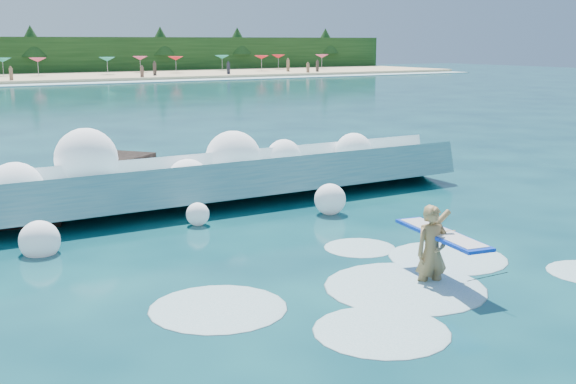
# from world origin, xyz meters

# --- Properties ---
(ground) EXTENTS (200.00, 200.00, 0.00)m
(ground) POSITION_xyz_m (0.00, 0.00, 0.00)
(ground) COLOR #072B38
(ground) RESTS_ON ground
(breaking_wave) EXTENTS (19.93, 3.03, 1.72)m
(breaking_wave) POSITION_xyz_m (-0.23, 6.97, 0.60)
(breaking_wave) COLOR teal
(breaking_wave) RESTS_ON ground
(surfer_with_board) EXTENTS (1.15, 2.98, 1.82)m
(surfer_with_board) POSITION_xyz_m (2.45, -1.69, 0.67)
(surfer_with_board) COLOR #987647
(surfer_with_board) RESTS_ON ground
(wave_spray) EXTENTS (14.90, 4.69, 2.41)m
(wave_spray) POSITION_xyz_m (-0.91, 6.84, 1.09)
(wave_spray) COLOR white
(wave_spray) RESTS_ON ground
(surf_foam) EXTENTS (9.13, 5.83, 0.15)m
(surf_foam) POSITION_xyz_m (1.66, -1.38, 0.00)
(surf_foam) COLOR silver
(surf_foam) RESTS_ON ground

